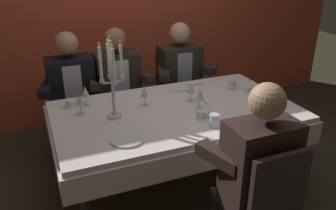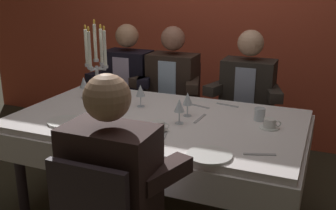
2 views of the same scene
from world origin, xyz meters
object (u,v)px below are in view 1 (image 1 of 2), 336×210
Objects in this scene: wine_glass_0 at (145,92)px; seated_diner_0 at (71,85)px; coffee_cup_1 at (248,90)px; seated_diner_2 at (260,163)px; wine_glass_1 at (191,88)px; seated_diner_1 at (117,79)px; coffee_cup_2 at (202,115)px; seated_diner_3 at (179,71)px; water_tumbler_1 at (214,121)px; wine_glass_4 at (200,95)px; dinner_plate_1 at (127,139)px; wine_glass_3 at (85,92)px; candelabra at (112,80)px; coffee_cup_0 at (70,104)px; water_tumbler_0 at (232,85)px; dinner_plate_0 at (264,122)px; wine_glass_2 at (80,100)px; dining_table at (176,122)px.

wine_glass_0 is 0.88m from seated_diner_0.
coffee_cup_1 is 0.11× the size of seated_diner_2.
wine_glass_1 is 0.13× the size of seated_diner_1.
seated_diner_3 is at bearing 74.29° from coffee_cup_2.
seated_diner_0 reaches higher than water_tumbler_1.
coffee_cup_2 is 1.15m from seated_diner_3.
seated_diner_1 is (-0.42, 0.94, -0.12)m from wine_glass_4.
wine_glass_3 is at bearing 102.13° from dinner_plate_1.
wine_glass_0 is (0.30, 0.49, 0.11)m from dinner_plate_1.
seated_diner_0 is (-0.20, 0.84, -0.30)m from candelabra.
candelabra is at bearing 155.72° from coffee_cup_2.
dinner_plate_1 is 1.76× the size of coffee_cup_1.
seated_diner_1 is (0.52, 0.52, -0.03)m from coffee_cup_0.
water_tumbler_0 is 0.63× the size of coffee_cup_0.
seated_diner_2 is at bearing -128.76° from dinner_plate_0.
coffee_cup_1 is at bearing -29.73° from seated_diner_0.
candelabra is at bearing 152.82° from dinner_plate_0.
candelabra is 0.50× the size of seated_diner_3.
seated_diner_3 is at bearing 42.73° from candelabra.
dinner_plate_0 is (0.99, -0.51, -0.29)m from candelabra.
wine_glass_4 is (0.89, -0.26, 0.00)m from wine_glass_2.
water_tumbler_0 is 0.63× the size of coffee_cup_1.
water_tumbler_0 is at bearing 48.41° from water_tumbler_1.
wine_glass_3 is (-0.44, 0.18, 0.00)m from wine_glass_0.
wine_glass_2 is at bearing 152.73° from coffee_cup_2.
seated_diner_2 is at bearing -40.34° from dinner_plate_1.
dinner_plate_0 is (0.50, -0.46, 0.13)m from dining_table.
water_tumbler_1 is 0.08× the size of seated_diner_2.
coffee_cup_1 is (0.93, -0.08, -0.09)m from wine_glass_0.
wine_glass_4 is 0.13× the size of seated_diner_1.
dinner_plate_1 is at bearing -147.00° from dining_table.
wine_glass_4 is 0.98m from seated_diner_3.
wine_glass_2 reaches higher than water_tumbler_1.
coffee_cup_1 is (0.59, 0.46, -0.02)m from water_tumbler_1.
candelabra reaches higher than wine_glass_1.
water_tumbler_0 reaches higher than dinner_plate_1.
dining_table is 0.77m from wine_glass_2.
wine_glass_2 is 0.70m from seated_diner_0.
water_tumbler_0 is 0.68m from coffee_cup_2.
wine_glass_4 is (0.18, -0.06, 0.23)m from dining_table.
candelabra is at bearing -178.46° from coffee_cup_1.
seated_diner_2 is at bearing -55.27° from candelabra.
seated_diner_3 reaches higher than wine_glass_2.
coffee_cup_0 is (-0.28, 0.32, -0.27)m from candelabra.
wine_glass_0 reaches higher than dinner_plate_1.
wine_glass_4 is 0.33m from water_tumbler_1.
seated_diner_1 is at bearing 105.38° from dining_table.
water_tumbler_1 reaches higher than dinner_plate_0.
seated_diner_3 is at bearing 75.49° from wine_glass_4.
dinner_plate_1 is 1.24m from seated_diner_1.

